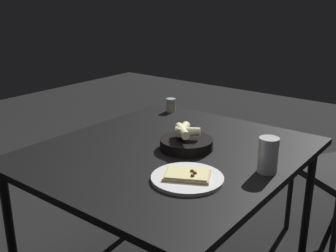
{
  "coord_description": "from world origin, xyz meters",
  "views": [
    {
      "loc": [
        -1.33,
        -1.03,
        1.38
      ],
      "look_at": [
        0.1,
        0.08,
        0.78
      ],
      "focal_mm": 43.06,
      "sensor_mm": 36.0,
      "label": 1
    }
  ],
  "objects_px": {
    "dining_table": "(169,160)",
    "beer_glass": "(268,157)",
    "pizza_plate": "(187,177)",
    "bread_basket": "(186,142)",
    "pepper_shaker": "(171,106)"
  },
  "relations": [
    {
      "from": "dining_table",
      "to": "pizza_plate",
      "type": "xyz_separation_m",
      "value": [
        -0.2,
        -0.24,
        0.06
      ]
    },
    {
      "from": "pizza_plate",
      "to": "bread_basket",
      "type": "xyz_separation_m",
      "value": [
        0.26,
        0.19,
        0.02
      ]
    },
    {
      "from": "bread_basket",
      "to": "pizza_plate",
      "type": "bearing_deg",
      "value": -143.96
    },
    {
      "from": "dining_table",
      "to": "beer_glass",
      "type": "xyz_separation_m",
      "value": [
        0.05,
        -0.45,
        0.11
      ]
    },
    {
      "from": "dining_table",
      "to": "beer_glass",
      "type": "bearing_deg",
      "value": -84.1
    },
    {
      "from": "dining_table",
      "to": "pepper_shaker",
      "type": "distance_m",
      "value": 0.62
    },
    {
      "from": "dining_table",
      "to": "pizza_plate",
      "type": "height_order",
      "value": "pizza_plate"
    },
    {
      "from": "dining_table",
      "to": "beer_glass",
      "type": "distance_m",
      "value": 0.47
    },
    {
      "from": "dining_table",
      "to": "pepper_shaker",
      "type": "xyz_separation_m",
      "value": [
        0.49,
        0.36,
        0.09
      ]
    },
    {
      "from": "beer_glass",
      "to": "pepper_shaker",
      "type": "bearing_deg",
      "value": 61.31
    },
    {
      "from": "dining_table",
      "to": "bread_basket",
      "type": "height_order",
      "value": "bread_basket"
    },
    {
      "from": "bread_basket",
      "to": "beer_glass",
      "type": "xyz_separation_m",
      "value": [
        -0.01,
        -0.39,
        0.03
      ]
    },
    {
      "from": "beer_glass",
      "to": "pepper_shaker",
      "type": "distance_m",
      "value": 0.93
    },
    {
      "from": "dining_table",
      "to": "beer_glass",
      "type": "relative_size",
      "value": 8.45
    },
    {
      "from": "bread_basket",
      "to": "beer_glass",
      "type": "height_order",
      "value": "beer_glass"
    }
  ]
}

